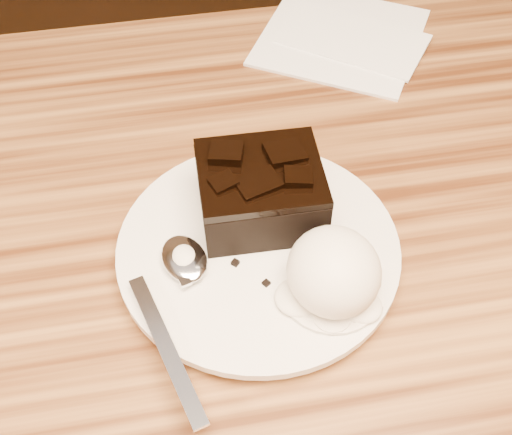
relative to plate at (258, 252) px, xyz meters
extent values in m
cylinder|color=silver|center=(0.00, 0.00, 0.00)|extent=(0.22, 0.22, 0.02)
cube|color=black|center=(0.01, 0.03, 0.03)|extent=(0.10, 0.08, 0.04)
ellipsoid|color=white|center=(0.04, -0.05, 0.03)|extent=(0.07, 0.07, 0.06)
cylinder|color=white|center=(0.04, -0.05, 0.01)|extent=(0.08, 0.08, 0.00)
cube|color=white|center=(0.14, 0.27, -0.01)|extent=(0.22, 0.22, 0.01)
cube|color=black|center=(-0.02, 0.02, 0.01)|extent=(0.01, 0.01, 0.00)
cube|color=black|center=(0.00, -0.04, 0.01)|extent=(0.01, 0.01, 0.00)
cube|color=black|center=(0.04, -0.06, 0.01)|extent=(0.01, 0.01, 0.00)
cube|color=black|center=(-0.02, -0.01, 0.01)|extent=(0.01, 0.01, 0.00)
camera|label=1|loc=(-0.06, -0.30, 0.42)|focal=46.75mm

